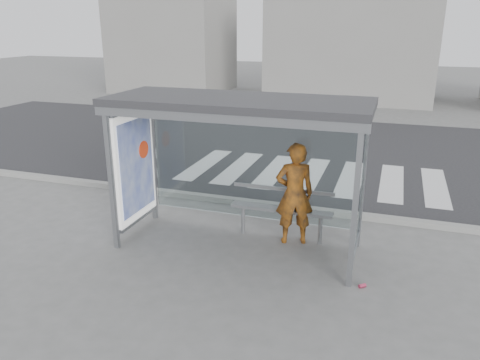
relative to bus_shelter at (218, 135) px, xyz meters
name	(u,v)px	position (x,y,z in m)	size (l,w,h in m)	color
ground	(238,246)	(0.37, -0.06, -1.98)	(80.00, 80.00, 0.00)	slate
road	(310,150)	(0.37, 6.94, -1.98)	(30.00, 10.00, 0.01)	black
curb	(267,205)	(0.37, 1.89, -1.92)	(30.00, 0.18, 0.12)	gray
crosswalk	(311,175)	(0.87, 4.44, -1.98)	(6.55, 3.00, 0.00)	silver
bus_shelter	(218,135)	(0.00, 0.00, 0.00)	(4.25, 1.65, 2.62)	gray
building_left	(173,37)	(-9.63, 17.94, 1.02)	(6.00, 5.00, 6.00)	gray
building_center	(352,49)	(0.37, 17.94, 0.52)	(8.00, 5.00, 5.00)	gray
person	(294,194)	(1.25, 0.44, -1.06)	(0.67, 0.44, 1.84)	red
bench	(281,209)	(1.00, 0.52, -1.42)	(1.85, 0.23, 0.96)	slate
soda_can	(362,286)	(2.57, -0.75, -1.95)	(0.06, 0.06, 0.11)	#D93F65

